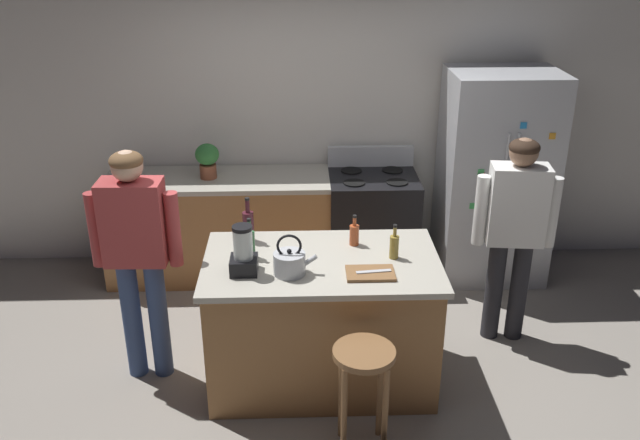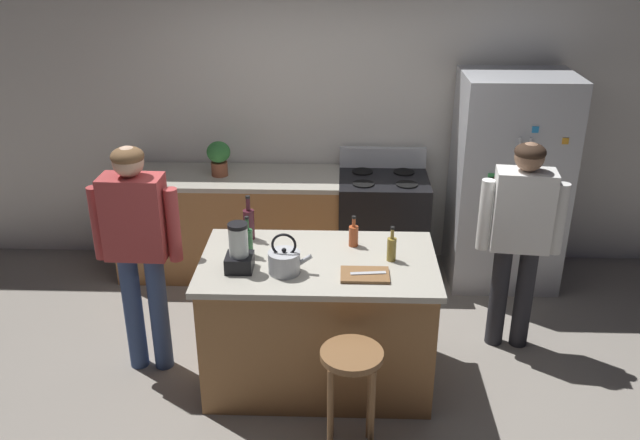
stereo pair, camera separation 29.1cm
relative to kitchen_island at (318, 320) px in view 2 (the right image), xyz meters
name	(u,v)px [view 2 (the right image)]	position (x,y,z in m)	size (l,w,h in m)	color
ground_plane	(319,376)	(0.00, 0.00, -0.46)	(14.00, 14.00, 0.00)	gray
back_wall	(326,115)	(0.00, 1.95, 0.89)	(8.00, 0.10, 2.70)	silver
kitchen_island	(318,320)	(0.00, 0.00, 0.00)	(1.53, 0.91, 0.92)	#9E6B3D
back_counter_run	(235,224)	(-0.80, 1.55, 0.00)	(2.00, 0.64, 0.92)	#9E6B3D
refrigerator	(508,182)	(1.54, 1.50, 0.45)	(0.90, 0.73, 1.82)	#B7BABF
stove_range	(382,226)	(0.50, 1.52, 0.01)	(0.76, 0.65, 1.10)	black
person_by_island_left	(137,240)	(-1.20, 0.10, 0.53)	(0.59, 0.23, 1.64)	#384C7A
person_by_sink_right	(520,228)	(1.40, 0.46, 0.49)	(0.60, 0.26, 1.58)	#26262B
bar_stool	(351,375)	(0.21, -0.71, 0.09)	(0.36, 0.36, 0.71)	brown
potted_plant	(219,156)	(-0.90, 1.55, 0.63)	(0.20, 0.20, 0.30)	brown
blender_appliance	(239,251)	(-0.49, -0.15, 0.59)	(0.17, 0.17, 0.32)	black
bottle_wine	(249,223)	(-0.49, 0.31, 0.57)	(0.08, 0.08, 0.32)	#471923
bottle_cooking_sauce	(354,235)	(0.23, 0.22, 0.53)	(0.06, 0.06, 0.22)	#B24C26
bottle_vinegar	(392,248)	(0.47, 0.02, 0.54)	(0.06, 0.06, 0.24)	olive
bottle_olive_oil	(248,241)	(-0.46, 0.06, 0.56)	(0.07, 0.07, 0.28)	#2D6638
tea_kettle	(285,261)	(-0.20, -0.17, 0.53)	(0.28, 0.20, 0.27)	#B7BABF
cutting_board	(365,275)	(0.29, -0.21, 0.47)	(0.30, 0.20, 0.02)	brown
chef_knife	(368,273)	(0.31, -0.21, 0.48)	(0.22, 0.03, 0.01)	#B7BABF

